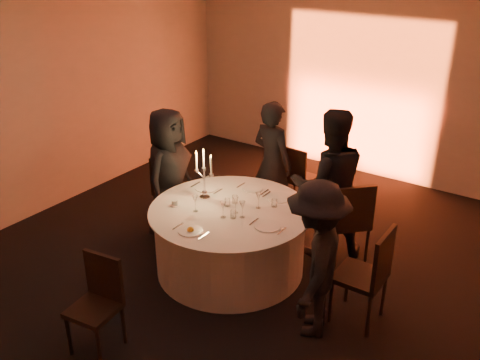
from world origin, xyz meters
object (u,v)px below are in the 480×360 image
Objects in this scene: guest_left at (169,174)px; chair_right at (369,271)px; guest_back_left at (272,163)px; chair_front at (98,298)px; coffee_cup at (175,203)px; banquet_table at (230,239)px; chair_back_left at (296,175)px; chair_left at (166,183)px; guest_right at (316,260)px; guest_back_right at (329,185)px; chair_back_right at (350,218)px; candelabra at (204,181)px.

chair_right is at bearing -106.67° from guest_left.
chair_right is 2.30m from guest_back_left.
chair_front is 2.13m from guest_left.
banquet_table is at bearing 25.98° from coffee_cup.
chair_back_left is 0.89× the size of chair_right.
guest_back_left is at bearing -124.80° from chair_right.
guest_right is at bearing -130.28° from chair_left.
guest_back_left is 1.05m from guest_back_right.
coffee_cup is (0.53, -0.50, -0.04)m from guest_left.
banquet_table is at bearing 96.79° from chair_back_left.
candelabra is (-1.45, -0.84, 0.41)m from chair_back_right.
chair_left is at bearing 44.26° from guest_back_left.
banquet_table is 0.72m from candelabra.
chair_front reaches higher than banquet_table.
banquet_table is 1.09× the size of guest_back_left.
guest_right is at bearing -15.57° from candelabra.
chair_right is at bearing 33.97° from chair_front.
guest_back_right is at bearing 50.96° from banquet_table.
chair_left is 2.22m from guest_back_right.
guest_left is at bearing 61.50° from guest_back_left.
guest_back_left is at bearing -62.16° from chair_back_right.
guest_left is 2.44m from guest_right.
guest_left reaches higher than banquet_table.
chair_left is 8.61× the size of coffee_cup.
candelabra reaches higher than chair_left.
coffee_cup is 0.18× the size of candelabra.
guest_back_left is at bearing -59.30° from guest_back_right.
chair_back_left is at bearing 79.80° from chair_front.
guest_right reaches higher than chair_front.
chair_left is 0.56× the size of guest_left.
chair_left is at bearing 109.78° from chair_front.
chair_back_right is (1.16, -0.82, 0.05)m from chair_back_left.
guest_left is (-2.74, 0.24, 0.25)m from chair_right.
chair_back_right is 0.45m from guest_back_right.
banquet_table is 1.66m from chair_right.
guest_back_left is at bearing 82.43° from candelabra.
banquet_table is 1.39m from guest_right.
chair_back_right is 1.72m from candelabra.
chair_front is at bearing -168.41° from guest_left.
guest_back_left is 2.70× the size of candelabra.
candelabra is (0.16, 0.33, 0.18)m from coffee_cup.
chair_front is at bearing -174.09° from chair_left.
banquet_table is at bearing -90.69° from chair_right.
coffee_cup is at bearing -154.02° from banquet_table.
chair_left is 0.90× the size of chair_right.
chair_front is 3.01m from guest_back_left.
chair_back_right is 1.09m from chair_right.
candelabra is (-0.29, -1.67, 0.46)m from chair_back_left.
guest_back_right is at bearing -136.19° from chair_right.
chair_back_left is 0.92× the size of chair_back_right.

